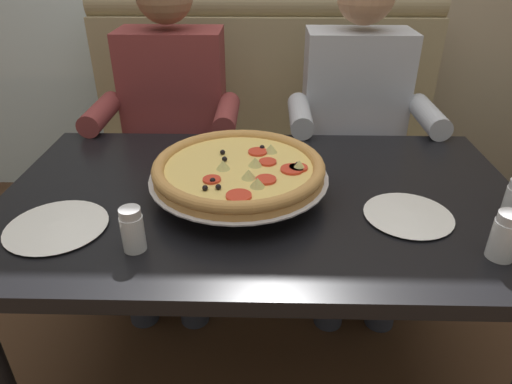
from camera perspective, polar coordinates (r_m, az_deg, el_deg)
name	(u,v)px	position (r m, az deg, el deg)	size (l,w,h in m)	color
ground_plane	(260,374)	(1.70, 0.54, -21.89)	(16.00, 16.00, 0.00)	#4C3321
booth_bench	(264,161)	(2.15, 0.95, 3.96)	(1.61, 0.78, 1.13)	#998966
dining_table	(261,220)	(1.26, 0.67, -3.51)	(1.40, 0.83, 0.72)	black
diner_left	(171,117)	(1.82, -10.65, 9.20)	(0.54, 0.64, 1.27)	#2D3342
diner_right	(357,119)	(1.82, 12.57, 8.95)	(0.54, 0.64, 1.27)	#2D3342
pizza	(239,169)	(1.18, -2.11, 2.86)	(0.47, 0.47, 0.11)	silver
shaker_pepper_flakes	(133,232)	(1.02, -15.19, -4.91)	(0.05, 0.05, 0.10)	white
shaker_parmesan	(504,239)	(1.10, 28.72, -5.19)	(0.06, 0.06, 0.11)	white
plate_near_left	(409,213)	(1.18, 18.61, -2.53)	(0.22, 0.22, 0.02)	white
plate_near_right	(56,224)	(1.17, -23.79, -3.74)	(0.24, 0.24, 0.02)	white
patio_chair	(60,76)	(3.32, -23.40, 13.23)	(0.40, 0.40, 0.86)	black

